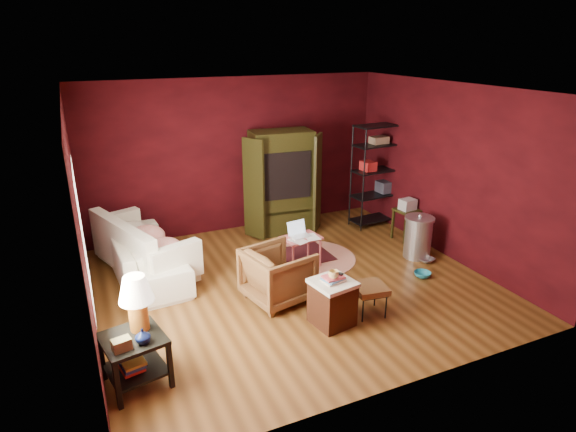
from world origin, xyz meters
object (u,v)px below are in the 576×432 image
armchair (278,272)px  tv_armoire (282,181)px  wire_shelving (377,171)px  hamper (332,302)px  laptop_desk (301,240)px  sofa (143,247)px  side_table (135,321)px

armchair → tv_armoire: (1.07, 2.31, 0.57)m
armchair → wire_shelving: 3.51m
hamper → laptop_desk: size_ratio=0.95×
hamper → tv_armoire: size_ratio=0.37×
wire_shelving → armchair: bearing=-150.6°
sofa → armchair: sofa is taller
side_table → hamper: 2.40m
side_table → hamper: (2.37, 0.09, -0.40)m
sofa → side_table: bearing=166.4°
sofa → tv_armoire: size_ratio=1.20×
sofa → laptop_desk: 2.41m
sofa → laptop_desk: size_ratio=3.12×
armchair → tv_armoire: bearing=-37.0°
hamper → side_table: bearing=-177.8°
side_table → laptop_desk: bearing=32.6°
laptop_desk → tv_armoire: (0.34, 1.50, 0.53)m
side_table → wire_shelving: bearing=30.4°
laptop_desk → wire_shelving: bearing=19.5°
tv_armoire → side_table: bearing=-127.9°
hamper → tv_armoire: bearing=77.7°
side_table → armchair: bearing=25.0°
armchair → side_table: side_table is taller
laptop_desk → tv_armoire: size_ratio=0.39×
wire_shelving → side_table: bearing=-154.0°
sofa → tv_armoire: 2.79m
sofa → side_table: size_ratio=1.92×
sofa → armchair: bearing=-138.6°
sofa → armchair: size_ratio=2.73×
tv_armoire → armchair: bearing=-109.4°
armchair → wire_shelving: bearing=-68.3°
laptop_desk → wire_shelving: 2.48m
laptop_desk → tv_armoire: tv_armoire is taller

